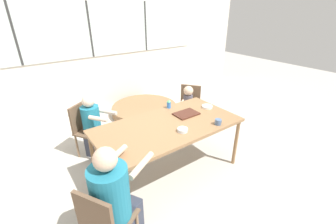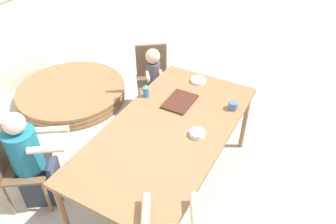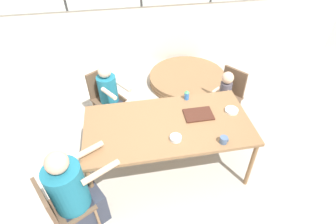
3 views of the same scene
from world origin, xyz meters
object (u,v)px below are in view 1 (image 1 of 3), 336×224
Objects in this scene: chair_for_man_blue_shirt at (85,125)px; folded_table_stack at (145,110)px; chair_for_toddler at (189,104)px; person_man_blue_shirt at (94,129)px; bowl_white_shallow at (183,130)px; sippy_cup at (169,104)px; bowl_cereal at (207,107)px; coffee_mug at (218,122)px; person_woman_green_shirt at (115,205)px; chair_for_woman_green_shirt at (103,220)px; person_toddler at (187,110)px.

chair_for_man_blue_shirt is 1.72m from folded_table_stack.
person_man_blue_shirt is (-1.79, 0.18, -0.03)m from chair_for_toddler.
bowl_white_shallow is at bearing 85.44° from person_man_blue_shirt.
sippy_cup is at bearing -105.23° from folded_table_stack.
chair_for_toddler reaches higher than folded_table_stack.
person_man_blue_shirt reaches higher than chair_for_man_blue_shirt.
coffee_mug is at bearing -119.80° from bowl_cereal.
chair_for_man_blue_shirt is 9.33× the size of coffee_mug.
chair_for_man_blue_shirt is 1.93m from bowl_cereal.
chair_for_toddler is 0.72× the size of person_woman_green_shirt.
sippy_cup is 0.74m from bowl_white_shallow.
chair_for_woman_green_shirt is 1.78m from coffee_mug.
person_man_blue_shirt is 0.72× the size of folded_table_stack.
bowl_cereal is at bearing -35.16° from sippy_cup.
person_toddler reaches higher than chair_for_toddler.
folded_table_stack is at bearing 177.73° from person_man_blue_shirt.
bowl_cereal is at bearing 128.09° from person_toddler.
person_man_blue_shirt reaches higher than bowl_white_shallow.
sippy_cup is at bearing 96.92° from person_woman_green_shirt.
chair_for_toddler is (2.30, 1.51, 0.00)m from chair_for_woman_green_shirt.
chair_for_woman_green_shirt is 1.76m from person_man_blue_shirt.
chair_for_man_blue_shirt is 1.91m from chair_for_toddler.
person_man_blue_shirt is 1.69m from person_toddler.
chair_for_man_blue_shirt is at bearing 146.83° from sippy_cup.
bowl_cereal is at bearing 23.73° from bowl_white_shallow.
person_woman_green_shirt is at bearing 90.00° from chair_for_woman_green_shirt.
person_toddler is (1.67, -0.27, -0.02)m from person_man_blue_shirt.
sippy_cup is at bearing 80.64° from chair_for_toddler.
chair_for_woman_green_shirt is at bearing 86.42° from chair_for_toddler.
sippy_cup is (-0.66, -0.32, 0.40)m from person_toddler.
sippy_cup is 0.59m from bowl_cereal.
bowl_white_shallow is at bearing -112.65° from sippy_cup.
coffee_mug is at bearing 118.18° from chair_for_toddler.
chair_for_woman_green_shirt reaches higher than bowl_cereal.
person_woman_green_shirt reaches higher than chair_for_toddler.
person_woman_green_shirt is 1.17m from bowl_white_shallow.
chair_for_toddler is at bearing 27.42° from sippy_cup.
person_woman_green_shirt is 0.82× the size of folded_table_stack.
person_toddler is 0.63× the size of folded_table_stack.
person_man_blue_shirt is at bearing 47.59° from chair_for_toddler.
coffee_mug is 0.52m from bowl_white_shallow.
coffee_mug is 2.40m from folded_table_stack.
chair_for_toddler is 0.82× the size of person_man_blue_shirt.
person_woman_green_shirt is 1.30× the size of person_toddler.
bowl_white_shallow is at bearing 79.23° from chair_for_woman_green_shirt.
folded_table_stack is at bearing 72.35° from bowl_white_shallow.
person_woman_green_shirt is 1.63m from coffee_mug.
coffee_mug is (1.73, 0.29, 0.31)m from chair_for_woman_green_shirt.
folded_table_stack is (0.18, 2.28, -0.72)m from coffee_mug.
chair_for_woman_green_shirt is 3.23m from folded_table_stack.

